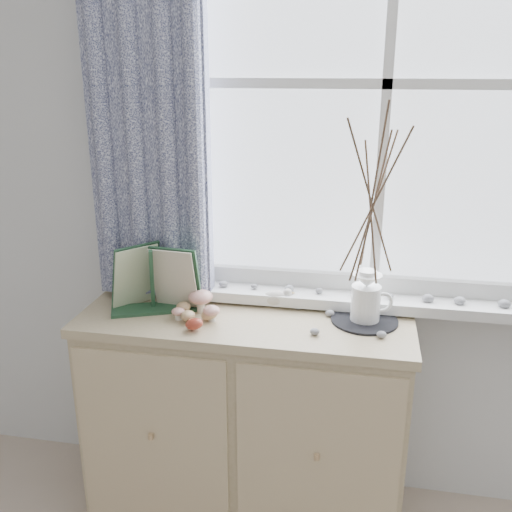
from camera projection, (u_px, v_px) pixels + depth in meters
The scene contains 8 objects.
sideboard at pixel (245, 418), 2.18m from camera, with size 1.20×0.45×0.85m.
botanical_book at pixel (150, 281), 2.04m from camera, with size 0.37×0.13×0.26m, color #20432A, non-canonical shape.
toadstool_cluster at pixel (200, 302), 2.05m from camera, with size 0.17×0.15×0.08m.
wooden_eggs at pixel (194, 315), 2.00m from camera, with size 0.16×0.17×0.06m.
songbird_figurine at pixel (276, 297), 2.13m from camera, with size 0.14×0.06×0.07m, color silver, non-canonical shape.
crocheted_doily at pixel (364, 320), 2.01m from camera, with size 0.24×0.24×0.01m, color black.
twig_pitcher at pixel (373, 198), 1.87m from camera, with size 0.35×0.35×0.78m.
sideboard_pebbles at pixel (330, 321), 1.99m from camera, with size 0.33×0.23×0.02m.
Camera 1 is at (0.24, -0.08, 1.71)m, focal length 40.00 mm.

